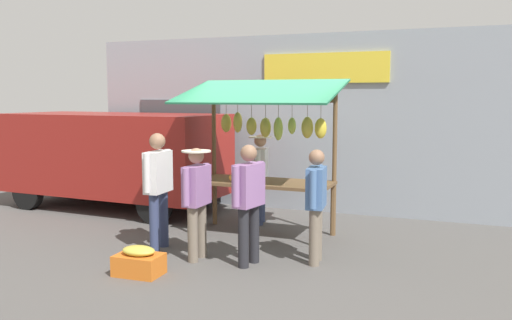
{
  "coord_description": "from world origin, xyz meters",
  "views": [
    {
      "loc": [
        -3.09,
        8.02,
        2.23
      ],
      "look_at": [
        0.0,
        0.3,
        1.25
      ],
      "focal_mm": 38.28,
      "sensor_mm": 36.0,
      "label": 1
    }
  ],
  "objects_px": {
    "shopper_with_ponytail": "(249,196)",
    "produce_crate_near": "(139,262)",
    "shopper_in_grey_tee": "(197,195)",
    "market_stall": "(264,139)",
    "shopper_in_striped_shirt": "(158,182)",
    "shopper_with_shopping_bag": "(316,199)",
    "vendor_with_sunhat": "(260,172)",
    "parked_van": "(108,152)"
  },
  "relations": [
    {
      "from": "shopper_in_striped_shirt",
      "to": "parked_van",
      "type": "relative_size",
      "value": 0.38
    },
    {
      "from": "market_stall",
      "to": "parked_van",
      "type": "xyz_separation_m",
      "value": [
        3.66,
        -0.86,
        -0.43
      ]
    },
    {
      "from": "market_stall",
      "to": "vendor_with_sunhat",
      "type": "xyz_separation_m",
      "value": [
        0.33,
        -0.68,
        -0.64
      ]
    },
    {
      "from": "shopper_in_striped_shirt",
      "to": "parked_van",
      "type": "xyz_separation_m",
      "value": [
        2.55,
        -2.25,
        0.13
      ]
    },
    {
      "from": "market_stall",
      "to": "produce_crate_near",
      "type": "bearing_deg",
      "value": 73.74
    },
    {
      "from": "market_stall",
      "to": "shopper_with_shopping_bag",
      "type": "relative_size",
      "value": 1.63
    },
    {
      "from": "market_stall",
      "to": "shopper_with_ponytail",
      "type": "xyz_separation_m",
      "value": [
        -0.4,
        1.6,
        -0.63
      ]
    },
    {
      "from": "shopper_in_grey_tee",
      "to": "market_stall",
      "type": "bearing_deg",
      "value": -12.12
    },
    {
      "from": "vendor_with_sunhat",
      "to": "parked_van",
      "type": "relative_size",
      "value": 0.35
    },
    {
      "from": "parked_van",
      "to": "shopper_with_shopping_bag",
      "type": "bearing_deg",
      "value": 159.55
    },
    {
      "from": "shopper_with_shopping_bag",
      "to": "shopper_with_ponytail",
      "type": "relative_size",
      "value": 0.96
    },
    {
      "from": "shopper_with_ponytail",
      "to": "shopper_in_striped_shirt",
      "type": "xyz_separation_m",
      "value": [
        1.51,
        -0.21,
        0.07
      ]
    },
    {
      "from": "vendor_with_sunhat",
      "to": "shopper_with_shopping_bag",
      "type": "relative_size",
      "value": 1.02
    },
    {
      "from": "shopper_in_grey_tee",
      "to": "parked_van",
      "type": "bearing_deg",
      "value": 52.95
    },
    {
      "from": "produce_crate_near",
      "to": "shopper_in_striped_shirt",
      "type": "bearing_deg",
      "value": -70.65
    },
    {
      "from": "shopper_in_grey_tee",
      "to": "parked_van",
      "type": "relative_size",
      "value": 0.34
    },
    {
      "from": "shopper_with_shopping_bag",
      "to": "shopper_in_striped_shirt",
      "type": "height_order",
      "value": "shopper_in_striped_shirt"
    },
    {
      "from": "shopper_in_striped_shirt",
      "to": "parked_van",
      "type": "distance_m",
      "value": 3.4
    },
    {
      "from": "shopper_with_ponytail",
      "to": "shopper_in_grey_tee",
      "type": "relative_size",
      "value": 1.04
    },
    {
      "from": "market_stall",
      "to": "shopper_with_shopping_bag",
      "type": "distance_m",
      "value": 1.81
    },
    {
      "from": "vendor_with_sunhat",
      "to": "shopper_in_striped_shirt",
      "type": "distance_m",
      "value": 2.21
    },
    {
      "from": "vendor_with_sunhat",
      "to": "shopper_in_grey_tee",
      "type": "distance_m",
      "value": 2.32
    },
    {
      "from": "shopper_with_shopping_bag",
      "to": "shopper_in_striped_shirt",
      "type": "relative_size",
      "value": 0.9
    },
    {
      "from": "vendor_with_sunhat",
      "to": "shopper_with_shopping_bag",
      "type": "xyz_separation_m",
      "value": [
        -1.53,
        1.87,
        -0.04
      ]
    },
    {
      "from": "shopper_with_ponytail",
      "to": "produce_crate_near",
      "type": "distance_m",
      "value": 1.62
    },
    {
      "from": "vendor_with_sunhat",
      "to": "shopper_in_striped_shirt",
      "type": "relative_size",
      "value": 0.92
    },
    {
      "from": "vendor_with_sunhat",
      "to": "produce_crate_near",
      "type": "bearing_deg",
      "value": -20.44
    },
    {
      "from": "parked_van",
      "to": "produce_crate_near",
      "type": "relative_size",
      "value": 7.56
    },
    {
      "from": "market_stall",
      "to": "shopper_with_shopping_bag",
      "type": "height_order",
      "value": "market_stall"
    },
    {
      "from": "shopper_in_striped_shirt",
      "to": "produce_crate_near",
      "type": "xyz_separation_m",
      "value": [
        -0.39,
        1.1,
        -0.82
      ]
    },
    {
      "from": "vendor_with_sunhat",
      "to": "parked_van",
      "type": "bearing_deg",
      "value": -106.54
    },
    {
      "from": "shopper_with_shopping_bag",
      "to": "parked_van",
      "type": "distance_m",
      "value": 5.27
    },
    {
      "from": "market_stall",
      "to": "shopper_in_grey_tee",
      "type": "relative_size",
      "value": 1.63
    },
    {
      "from": "shopper_in_grey_tee",
      "to": "shopper_in_striped_shirt",
      "type": "xyz_separation_m",
      "value": [
        0.76,
        -0.25,
        0.1
      ]
    },
    {
      "from": "shopper_in_grey_tee",
      "to": "shopper_in_striped_shirt",
      "type": "relative_size",
      "value": 0.9
    },
    {
      "from": "market_stall",
      "to": "shopper_with_ponytail",
      "type": "bearing_deg",
      "value": 103.89
    },
    {
      "from": "market_stall",
      "to": "shopper_in_grey_tee",
      "type": "bearing_deg",
      "value": 77.86
    },
    {
      "from": "market_stall",
      "to": "produce_crate_near",
      "type": "distance_m",
      "value": 2.94
    },
    {
      "from": "shopper_with_shopping_bag",
      "to": "produce_crate_near",
      "type": "height_order",
      "value": "shopper_with_shopping_bag"
    },
    {
      "from": "shopper_with_ponytail",
      "to": "shopper_in_striped_shirt",
      "type": "bearing_deg",
      "value": 91.71
    },
    {
      "from": "shopper_with_shopping_bag",
      "to": "vendor_with_sunhat",
      "type": "bearing_deg",
      "value": 32.17
    },
    {
      "from": "vendor_with_sunhat",
      "to": "shopper_with_ponytail",
      "type": "bearing_deg",
      "value": 4.33
    }
  ]
}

